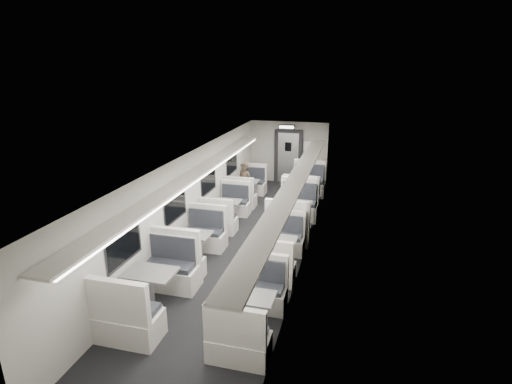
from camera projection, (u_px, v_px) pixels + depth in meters
The scene contains 19 objects.
room at pixel (247, 202), 10.06m from camera, with size 3.24×12.24×2.64m.
booth_left_a at pixel (247, 190), 13.78m from camera, with size 0.99×2.00×1.07m.
booth_left_b at pixel (227, 211), 11.81m from camera, with size 0.96×1.95×1.05m.
booth_left_c at pixel (193, 247), 9.45m from camera, with size 1.04×2.11×1.13m.
booth_left_d at pixel (151, 290), 7.59m from camera, with size 1.15×2.34×1.25m.
booth_right_a at pixel (305, 191), 13.46m from camera, with size 1.15×2.34×1.25m.
booth_right_b at pixel (294, 216), 11.26m from camera, with size 1.16×2.34×1.25m.
booth_right_c at pixel (278, 252), 9.27m from camera, with size 0.98×1.99×1.07m.
booth_right_d at pixel (251, 313), 7.01m from camera, with size 0.99×2.01×1.07m.
passenger at pixel (244, 185), 12.93m from camera, with size 0.56×0.36×1.52m, color black.
window_a at pixel (232, 162), 13.50m from camera, with size 0.02×1.18×0.84m, color black.
window_b at pixel (209, 179), 11.47m from camera, with size 0.02×1.18×0.84m, color black.
window_c at pixel (175, 204), 9.44m from camera, with size 0.02×1.18×0.84m, color black.
window_d at pixel (124, 243), 7.42m from camera, with size 0.02×1.18×0.84m, color black.
luggage_rack_left at pixel (195, 174), 9.86m from camera, with size 0.46×10.40×0.09m.
luggage_rack_right at pixel (295, 181), 9.26m from camera, with size 0.46×10.40×0.09m.
vestibule_door at pixel (288, 157), 15.57m from camera, with size 1.10×0.13×2.10m.
exit_sign at pixel (287, 127), 14.74m from camera, with size 0.62×0.12×0.16m.
wall_notice at pixel (308, 146), 15.24m from camera, with size 0.32×0.02×0.40m, color white.
Camera 1 is at (2.59, -9.13, 4.55)m, focal length 28.00 mm.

